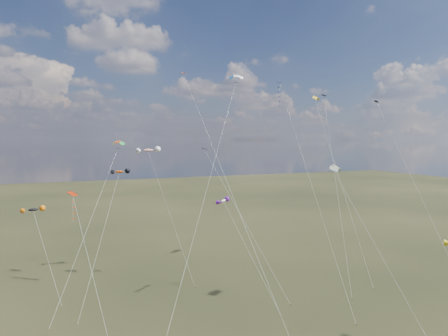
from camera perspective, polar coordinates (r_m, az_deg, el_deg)
name	(u,v)px	position (r m, az deg, el deg)	size (l,w,h in m)	color
diamond_black_high	(325,117)	(84.80, 14.22, 7.01)	(13.50, 25.29, 32.51)	black
diamond_navy_tall	(284,108)	(70.35, 8.52, 8.43)	(3.24, 24.37, 33.37)	#0A1D55
diamond_black_mid	(227,190)	(62.48, 0.45, -3.17)	(7.89, 15.40, 21.80)	black
diamond_red_low	(75,212)	(56.15, -20.56, -5.97)	(3.93, 11.67, 16.27)	#AC1E02
diamond_navy_right	(380,128)	(74.93, 21.38, 5.36)	(3.32, 22.32, 30.04)	#0F1C49
diamond_orange_center	(215,152)	(51.60, -1.24, 2.23)	(4.51, 27.14, 33.02)	#C73C00
parafoil_yellow	(316,98)	(78.12, 13.07, 9.76)	(2.70, 17.98, 31.81)	gold
parafoil_blue_white	(236,78)	(63.48, 1.67, 12.79)	(20.10, 23.60, 33.62)	#126DB5
parafoil_striped	(336,167)	(57.58, 15.75, 0.11)	(2.79, 17.49, 20.03)	gold
parafoil_tricolor	(118,143)	(67.49, -14.96, 3.49)	(12.09, 16.54, 23.31)	yellow
novelty_black_orange	(33,210)	(66.13, -25.60, -5.42)	(5.18, 8.09, 13.23)	black
novelty_orange_black	(119,172)	(63.67, -14.75, -0.60)	(8.64, 12.51, 18.66)	#EA5408
novelty_white_purple	(224,201)	(58.61, -0.04, -4.73)	(5.74, 10.38, 14.66)	white
novelty_redwhite_stripe	(148,150)	(70.50, -10.77, 2.48)	(6.64, 11.80, 21.94)	red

